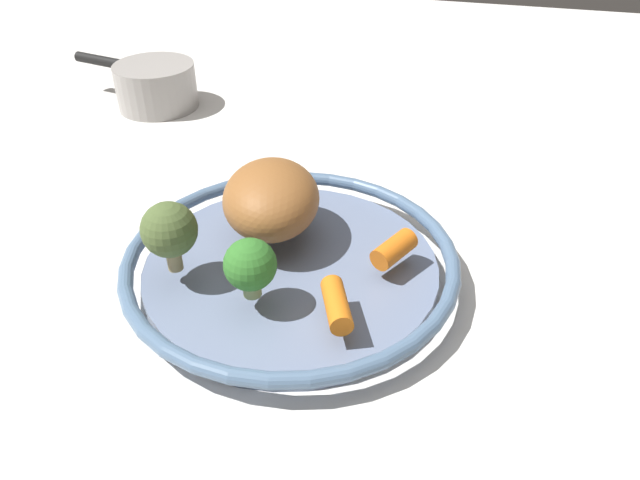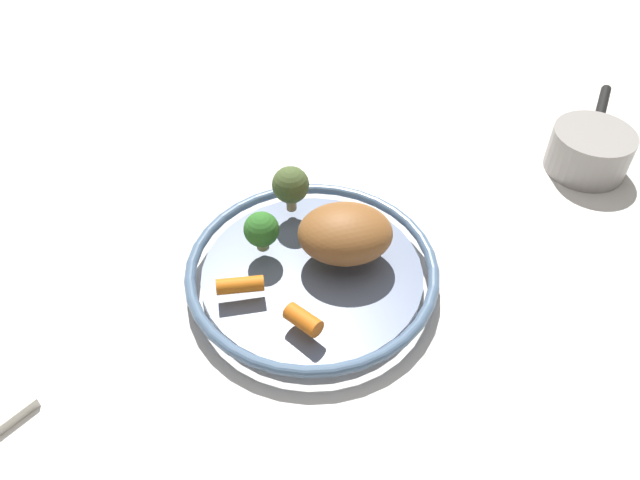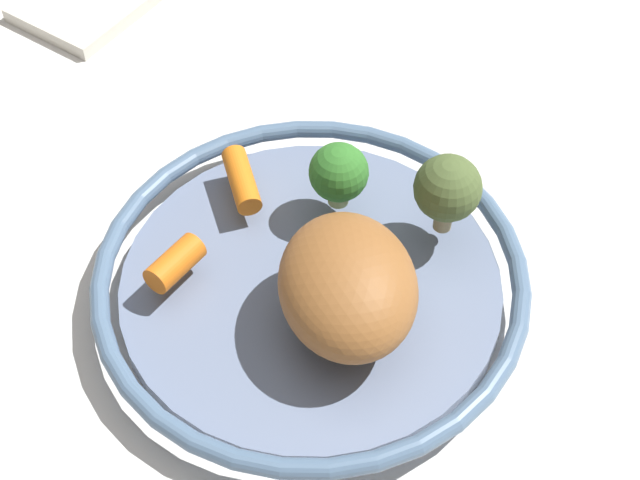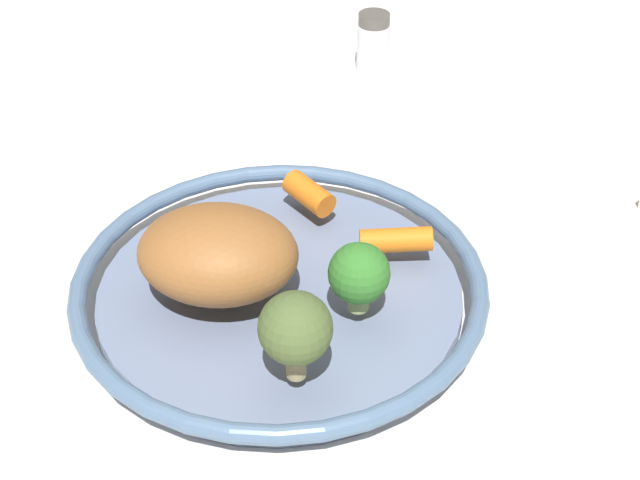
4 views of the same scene
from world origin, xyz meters
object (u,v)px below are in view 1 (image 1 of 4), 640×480
(saucepan, at_px, (155,85))
(broccoli_floret_small, at_px, (250,265))
(broccoli_floret_edge, at_px, (169,231))
(serving_bowl, at_px, (291,265))
(baby_carrot_near_rim, at_px, (337,304))
(roast_chicken_piece, at_px, (271,199))
(baby_carrot_back, at_px, (394,249))

(saucepan, bearing_deg, broccoli_floret_small, 126.65)
(broccoli_floret_small, relative_size, saucepan, 0.26)
(broccoli_floret_small, height_order, broccoli_floret_edge, broccoli_floret_edge)
(serving_bowl, height_order, broccoli_floret_small, broccoli_floret_small)
(baby_carrot_near_rim, height_order, saucepan, saucepan)
(serving_bowl, height_order, roast_chicken_piece, roast_chicken_piece)
(serving_bowl, xyz_separation_m, baby_carrot_back, (-0.10, -0.01, 0.03))
(baby_carrot_back, height_order, saucepan, saucepan)
(roast_chicken_piece, bearing_deg, broccoli_floret_small, 99.19)
(saucepan, bearing_deg, baby_carrot_back, 141.09)
(serving_bowl, xyz_separation_m, broccoli_floret_small, (0.01, 0.07, 0.05))
(roast_chicken_piece, xyz_separation_m, baby_carrot_near_rim, (-0.09, 0.11, -0.02))
(baby_carrot_back, bearing_deg, broccoli_floret_small, 36.92)
(baby_carrot_back, bearing_deg, serving_bowl, 8.02)
(baby_carrot_back, distance_m, saucepan, 0.55)
(baby_carrot_near_rim, bearing_deg, broccoli_floret_small, -3.64)
(broccoli_floret_small, height_order, saucepan, broccoli_floret_small)
(broccoli_floret_edge, bearing_deg, serving_bowl, -150.78)
(serving_bowl, distance_m, saucepan, 0.49)
(broccoli_floret_edge, bearing_deg, roast_chicken_piece, -125.95)
(baby_carrot_back, distance_m, baby_carrot_near_rim, 0.09)
(baby_carrot_near_rim, xyz_separation_m, broccoli_floret_small, (0.08, -0.00, 0.02))
(roast_chicken_piece, relative_size, saucepan, 0.56)
(broccoli_floret_small, bearing_deg, saucepan, -53.35)
(roast_chicken_piece, bearing_deg, serving_bowl, 130.21)
(serving_bowl, bearing_deg, roast_chicken_piece, -49.79)
(saucepan, bearing_deg, serving_bowl, 132.71)
(serving_bowl, height_order, saucepan, saucepan)
(broccoli_floret_edge, bearing_deg, baby_carrot_near_rim, 172.33)
(baby_carrot_back, relative_size, broccoli_floret_edge, 0.66)
(serving_bowl, relative_size, baby_carrot_near_rim, 5.67)
(serving_bowl, bearing_deg, saucepan, -47.29)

